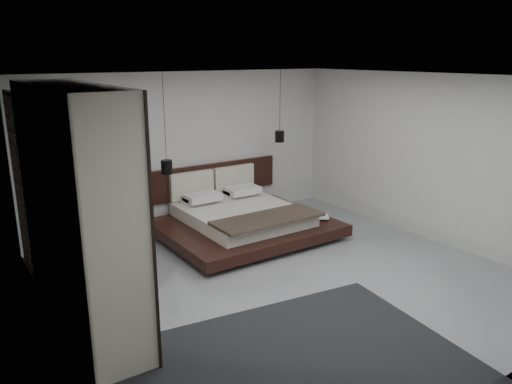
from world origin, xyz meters
TOP-DOWN VIEW (x-y plane):
  - floor at (0.00, 0.00)m, footprint 6.00×6.00m
  - ceiling at (0.00, 0.00)m, footprint 6.00×6.00m
  - wall_back at (0.00, 3.00)m, footprint 6.00×0.00m
  - wall_front at (0.00, -3.00)m, footprint 6.00×0.00m
  - wall_left at (-3.00, 0.00)m, footprint 0.00×6.00m
  - wall_right at (3.00, 0.00)m, footprint 0.00×6.00m
  - lattice_screen at (-2.95, 2.45)m, footprint 0.05×0.90m
  - bed at (0.43, 1.91)m, footprint 2.84×2.42m
  - book_lower at (1.60, 1.24)m, footprint 0.26×0.31m
  - book_upper at (1.58, 1.21)m, footprint 0.35×0.37m
  - pendant_left at (-0.73, 2.36)m, footprint 0.19×0.19m
  - pendant_right at (1.60, 2.36)m, footprint 0.17×0.17m
  - wardrobe at (-2.70, 0.44)m, footprint 0.67×2.83m
  - rug at (-1.20, -1.70)m, footprint 3.78×2.92m

SIDE VIEW (x-z plane):
  - floor at x=0.00m, z-range 0.00..0.00m
  - rug at x=-1.20m, z-range 0.00..0.01m
  - book_lower at x=1.60m, z-range 0.26..0.29m
  - bed at x=0.43m, z-range -0.25..0.83m
  - book_upper at x=1.58m, z-range 0.29..0.31m
  - pendant_left at x=-0.73m, z-range 0.47..2.10m
  - lattice_screen at x=-2.95m, z-range 0.00..2.60m
  - wardrobe at x=-2.70m, z-range 0.00..2.78m
  - wall_back at x=0.00m, z-range -1.60..4.40m
  - wall_front at x=0.00m, z-range -1.60..4.40m
  - wall_left at x=-3.00m, z-range -1.60..4.40m
  - wall_right at x=3.00m, z-range -1.60..4.40m
  - pendant_right at x=1.60m, z-range 0.93..2.25m
  - ceiling at x=0.00m, z-range 2.80..2.80m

